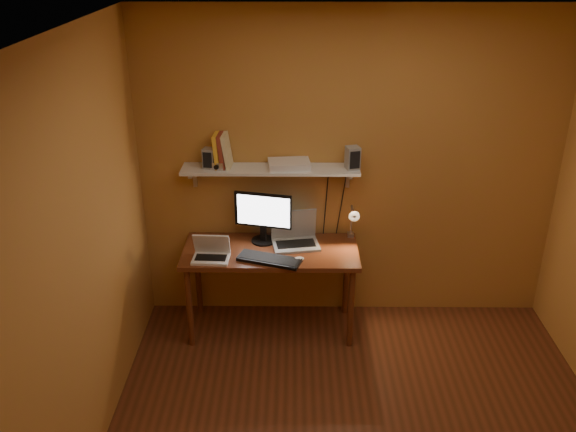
{
  "coord_description": "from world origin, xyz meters",
  "views": [
    {
      "loc": [
        -0.45,
        -3.02,
        3.05
      ],
      "look_at": [
        -0.49,
        1.18,
        1.09
      ],
      "focal_mm": 38.0,
      "sensor_mm": 36.0,
      "label": 1
    }
  ],
  "objects_px": {
    "wall_shelf": "(271,170)",
    "speaker_right": "(353,158)",
    "netbook": "(211,252)",
    "speaker_left": "(209,158)",
    "keyboard": "(269,260)",
    "router": "(289,164)",
    "mouse": "(299,259)",
    "laptop": "(295,235)",
    "monitor": "(263,215)",
    "shelf_camera": "(217,166)",
    "desk": "(271,259)",
    "desk_lamp": "(353,220)"
  },
  "relations": [
    {
      "from": "monitor",
      "to": "router",
      "type": "relative_size",
      "value": 1.43
    },
    {
      "from": "desk",
      "to": "speaker_left",
      "type": "bearing_deg",
      "value": 158.84
    },
    {
      "from": "wall_shelf",
      "to": "desk",
      "type": "bearing_deg",
      "value": -90.0
    },
    {
      "from": "netbook",
      "to": "router",
      "type": "height_order",
      "value": "router"
    },
    {
      "from": "mouse",
      "to": "speaker_right",
      "type": "xyz_separation_m",
      "value": [
        0.42,
        0.36,
        0.7
      ]
    },
    {
      "from": "desk_lamp",
      "to": "speaker_left",
      "type": "height_order",
      "value": "speaker_left"
    },
    {
      "from": "keyboard",
      "to": "laptop",
      "type": "bearing_deg",
      "value": 75.44
    },
    {
      "from": "desk",
      "to": "speaker_right",
      "type": "bearing_deg",
      "value": 15.46
    },
    {
      "from": "laptop",
      "to": "shelf_camera",
      "type": "distance_m",
      "value": 0.84
    },
    {
      "from": "keyboard",
      "to": "speaker_right",
      "type": "height_order",
      "value": "speaker_right"
    },
    {
      "from": "wall_shelf",
      "to": "speaker_right",
      "type": "distance_m",
      "value": 0.65
    },
    {
      "from": "laptop",
      "to": "speaker_right",
      "type": "height_order",
      "value": "speaker_right"
    },
    {
      "from": "wall_shelf",
      "to": "speaker_right",
      "type": "bearing_deg",
      "value": -1.52
    },
    {
      "from": "wall_shelf",
      "to": "router",
      "type": "height_order",
      "value": "router"
    },
    {
      "from": "laptop",
      "to": "desk",
      "type": "bearing_deg",
      "value": -159.56
    },
    {
      "from": "monitor",
      "to": "shelf_camera",
      "type": "relative_size",
      "value": 4.35
    },
    {
      "from": "desk",
      "to": "speaker_left",
      "type": "height_order",
      "value": "speaker_left"
    },
    {
      "from": "keyboard",
      "to": "monitor",
      "type": "bearing_deg",
      "value": 118.72
    },
    {
      "from": "desk",
      "to": "desk_lamp",
      "type": "bearing_deg",
      "value": 10.81
    },
    {
      "from": "netbook",
      "to": "speaker_left",
      "type": "distance_m",
      "value": 0.73
    },
    {
      "from": "speaker_left",
      "to": "speaker_right",
      "type": "distance_m",
      "value": 1.12
    },
    {
      "from": "netbook",
      "to": "speaker_left",
      "type": "bearing_deg",
      "value": 96.89
    },
    {
      "from": "netbook",
      "to": "keyboard",
      "type": "bearing_deg",
      "value": -2.19
    },
    {
      "from": "speaker_right",
      "to": "netbook",
      "type": "bearing_deg",
      "value": -178.69
    },
    {
      "from": "desk_lamp",
      "to": "speaker_right",
      "type": "height_order",
      "value": "speaker_right"
    },
    {
      "from": "laptop",
      "to": "router",
      "type": "bearing_deg",
      "value": 107.94
    },
    {
      "from": "mouse",
      "to": "router",
      "type": "xyz_separation_m",
      "value": [
        -0.08,
        0.39,
        0.64
      ]
    },
    {
      "from": "mouse",
      "to": "speaker_left",
      "type": "relative_size",
      "value": 0.56
    },
    {
      "from": "keyboard",
      "to": "desk_lamp",
      "type": "xyz_separation_m",
      "value": [
        0.66,
        0.32,
        0.2
      ]
    },
    {
      "from": "desk",
      "to": "laptop",
      "type": "distance_m",
      "value": 0.27
    },
    {
      "from": "speaker_right",
      "to": "keyboard",
      "type": "bearing_deg",
      "value": -165.52
    },
    {
      "from": "laptop",
      "to": "wall_shelf",
      "type": "bearing_deg",
      "value": 147.5
    },
    {
      "from": "laptop",
      "to": "keyboard",
      "type": "xyz_separation_m",
      "value": [
        -0.2,
        -0.3,
        -0.06
      ]
    },
    {
      "from": "desk_lamp",
      "to": "speaker_right",
      "type": "relative_size",
      "value": 2.09
    },
    {
      "from": "keyboard",
      "to": "router",
      "type": "relative_size",
      "value": 1.51
    },
    {
      "from": "router",
      "to": "monitor",
      "type": "bearing_deg",
      "value": -163.63
    },
    {
      "from": "keyboard",
      "to": "router",
      "type": "distance_m",
      "value": 0.77
    },
    {
      "from": "wall_shelf",
      "to": "router",
      "type": "xyz_separation_m",
      "value": [
        0.15,
        0.01,
        0.04
      ]
    },
    {
      "from": "monitor",
      "to": "shelf_camera",
      "type": "distance_m",
      "value": 0.54
    },
    {
      "from": "wall_shelf",
      "to": "speaker_left",
      "type": "height_order",
      "value": "speaker_left"
    },
    {
      "from": "netbook",
      "to": "desk_lamp",
      "type": "distance_m",
      "value": 1.16
    },
    {
      "from": "monitor",
      "to": "netbook",
      "type": "relative_size",
      "value": 1.59
    },
    {
      "from": "shelf_camera",
      "to": "desk_lamp",
      "type": "bearing_deg",
      "value": -0.5
    },
    {
      "from": "netbook",
      "to": "speaker_right",
      "type": "relative_size",
      "value": 1.63
    },
    {
      "from": "speaker_right",
      "to": "router",
      "type": "relative_size",
      "value": 0.55
    },
    {
      "from": "netbook",
      "to": "shelf_camera",
      "type": "relative_size",
      "value": 2.73
    },
    {
      "from": "monitor",
      "to": "speaker_left",
      "type": "height_order",
      "value": "speaker_left"
    },
    {
      "from": "keyboard",
      "to": "desk_lamp",
      "type": "relative_size",
      "value": 1.3
    },
    {
      "from": "monitor",
      "to": "keyboard",
      "type": "xyz_separation_m",
      "value": [
        0.06,
        -0.33,
        -0.23
      ]
    },
    {
      "from": "wall_shelf",
      "to": "mouse",
      "type": "relative_size",
      "value": 15.52
    }
  ]
}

